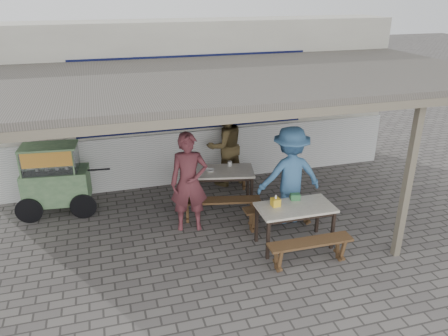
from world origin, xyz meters
TOP-DOWN VIEW (x-y plane):
  - ground at (0.00, 0.00)m, footprint 60.00×60.00m
  - back_wall at (-0.00, 3.58)m, footprint 9.00×1.28m
  - warung_roof at (0.02, 0.90)m, footprint 9.00×4.21m
  - table_left at (-0.03, 1.70)m, footprint 1.55×0.99m
  - bench_left_street at (-0.17, 1.02)m, footprint 1.56×0.59m
  - bench_left_wall at (0.12, 2.37)m, footprint 1.56×0.59m
  - table_right at (0.83, -0.15)m, footprint 1.29×0.69m
  - bench_right_street at (0.82, -0.77)m, footprint 1.39×0.29m
  - bench_right_wall at (0.83, 0.47)m, footprint 1.39×0.29m
  - vendor_cart at (-3.14, 2.22)m, footprint 1.81×0.81m
  - patron_street_side at (-0.77, 0.92)m, footprint 0.74×0.55m
  - patron_wall_side at (0.40, 2.65)m, footprint 1.03×0.89m
  - patron_right_table at (1.09, 0.69)m, footprint 1.24×0.76m
  - tissue_box at (0.51, -0.04)m, footprint 0.14×0.14m
  - donation_box at (0.92, 0.08)m, footprint 0.18×0.14m
  - condiment_jar at (0.28, 1.86)m, footprint 0.09×0.09m
  - condiment_bowl at (-0.18, 1.70)m, footprint 0.19×0.19m

SIDE VIEW (x-z plane):
  - ground at x=0.00m, z-range 0.00..0.00m
  - bench_right_street at x=0.82m, z-range 0.11..0.56m
  - bench_right_wall at x=0.83m, z-range 0.11..0.56m
  - bench_left_street at x=-0.17m, z-range 0.11..0.56m
  - bench_left_wall at x=0.12m, z-range 0.11..0.56m
  - table_right at x=0.83m, z-range 0.29..1.04m
  - table_left at x=-0.03m, z-range 0.30..1.05m
  - vendor_cart at x=-3.14m, z-range 0.06..1.47m
  - condiment_bowl at x=-0.18m, z-range 0.75..0.79m
  - condiment_jar at x=0.28m, z-range 0.75..0.85m
  - donation_box at x=0.92m, z-range 0.75..0.86m
  - tissue_box at x=0.51m, z-range 0.75..0.89m
  - patron_wall_side at x=0.40m, z-range 0.00..1.82m
  - patron_street_side at x=-0.77m, z-range 0.00..1.85m
  - patron_right_table at x=1.09m, z-range 0.00..1.87m
  - back_wall at x=0.00m, z-range -0.03..3.47m
  - warung_roof at x=0.02m, z-range 1.31..4.12m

